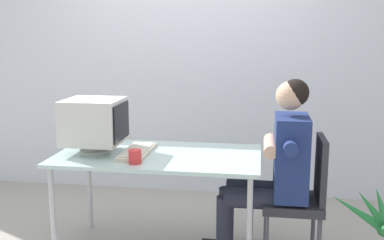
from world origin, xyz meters
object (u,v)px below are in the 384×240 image
at_px(keyboard, 137,151).
at_px(office_chair, 302,193).
at_px(crt_monitor, 94,122).
at_px(desk_mug, 135,157).
at_px(person_seated, 274,165).
at_px(desk, 159,162).

relative_size(keyboard, office_chair, 0.53).
xyz_separation_m(crt_monitor, desk_mug, (0.36, -0.23, -0.18)).
height_order(keyboard, person_seated, person_seated).
bearing_deg(office_chair, crt_monitor, -178.25).
bearing_deg(desk_mug, crt_monitor, 147.67).
height_order(keyboard, desk_mug, desk_mug).
xyz_separation_m(desk, person_seated, (0.81, 0.02, 0.00)).
xyz_separation_m(desk, office_chair, (1.00, 0.02, -0.19)).
distance_m(crt_monitor, desk_mug, 0.46).
bearing_deg(keyboard, crt_monitor, -176.89).
height_order(crt_monitor, person_seated, person_seated).
bearing_deg(crt_monitor, keyboard, 3.11).
distance_m(office_chair, person_seated, 0.27).
bearing_deg(person_seated, desk_mug, -163.36).
bearing_deg(person_seated, keyboard, -178.32).
bearing_deg(crt_monitor, person_seated, 2.02).
bearing_deg(desk_mug, office_chair, 13.80).
height_order(desk, desk_mug, desk_mug).
xyz_separation_m(office_chair, desk_mug, (-1.10, -0.27, 0.29)).
xyz_separation_m(crt_monitor, person_seated, (1.26, 0.04, -0.28)).
height_order(person_seated, desk_mug, person_seated).
height_order(office_chair, person_seated, person_seated).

